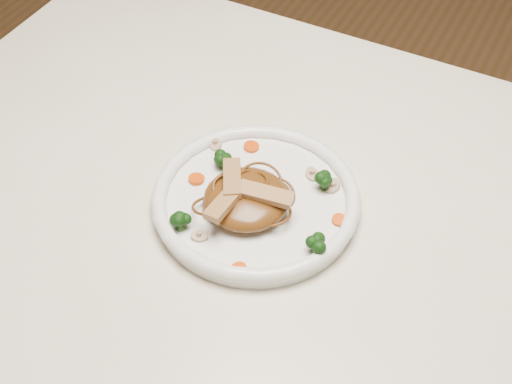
% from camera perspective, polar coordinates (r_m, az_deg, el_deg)
% --- Properties ---
extents(table, '(1.20, 0.80, 0.75)m').
position_cam_1_polar(table, '(1.03, 2.67, -5.01)').
color(table, '#EDE3C9').
rests_on(table, ground).
extents(plate, '(0.30, 0.30, 0.02)m').
position_cam_1_polar(plate, '(0.95, 0.00, -0.91)').
color(plate, white).
rests_on(plate, table).
extents(noodle_mound, '(0.13, 0.13, 0.04)m').
position_cam_1_polar(noodle_mound, '(0.92, -0.76, -0.55)').
color(noodle_mound, '#5A2D11').
rests_on(noodle_mound, plate).
extents(chicken_a, '(0.07, 0.04, 0.01)m').
position_cam_1_polar(chicken_a, '(0.90, 0.77, -0.18)').
color(chicken_a, tan).
rests_on(chicken_a, noodle_mound).
extents(chicken_b, '(0.05, 0.07, 0.01)m').
position_cam_1_polar(chicken_b, '(0.92, -1.90, 1.10)').
color(chicken_b, tan).
rests_on(chicken_b, noodle_mound).
extents(chicken_c, '(0.03, 0.07, 0.01)m').
position_cam_1_polar(chicken_c, '(0.89, -2.44, -0.77)').
color(chicken_c, tan).
rests_on(chicken_c, noodle_mound).
extents(broccoli_0, '(0.04, 0.04, 0.03)m').
position_cam_1_polar(broccoli_0, '(0.95, 5.58, 1.00)').
color(broccoli_0, '#0F350B').
rests_on(broccoli_0, plate).
extents(broccoli_1, '(0.03, 0.03, 0.03)m').
position_cam_1_polar(broccoli_1, '(0.97, -2.62, 2.64)').
color(broccoli_1, '#0F350B').
rests_on(broccoli_1, plate).
extents(broccoli_2, '(0.03, 0.03, 0.03)m').
position_cam_1_polar(broccoli_2, '(0.90, -6.08, -2.22)').
color(broccoli_2, '#0F350B').
rests_on(broccoli_2, plate).
extents(broccoli_3, '(0.04, 0.04, 0.03)m').
position_cam_1_polar(broccoli_3, '(0.88, 4.88, -4.04)').
color(broccoli_3, '#0F350B').
rests_on(broccoli_3, plate).
extents(carrot_0, '(0.02, 0.02, 0.00)m').
position_cam_1_polar(carrot_0, '(0.97, 4.47, 1.41)').
color(carrot_0, '#E14F08').
rests_on(carrot_0, plate).
extents(carrot_1, '(0.02, 0.02, 0.00)m').
position_cam_1_polar(carrot_1, '(0.97, -4.75, 1.04)').
color(carrot_1, '#E14F08').
rests_on(carrot_1, plate).
extents(carrot_2, '(0.03, 0.03, 0.00)m').
position_cam_1_polar(carrot_2, '(0.92, 6.61, -2.22)').
color(carrot_2, '#E14F08').
rests_on(carrot_2, plate).
extents(carrot_3, '(0.03, 0.03, 0.00)m').
position_cam_1_polar(carrot_3, '(1.01, -0.37, 3.61)').
color(carrot_3, '#E14F08').
rests_on(carrot_3, plate).
extents(carrot_4, '(0.02, 0.02, 0.00)m').
position_cam_1_polar(carrot_4, '(0.87, -1.38, -6.14)').
color(carrot_4, '#E14F08').
rests_on(carrot_4, plate).
extents(mushroom_0, '(0.03, 0.03, 0.01)m').
position_cam_1_polar(mushroom_0, '(0.90, -4.51, -3.50)').
color(mushroom_0, '#C2B191').
rests_on(mushroom_0, plate).
extents(mushroom_1, '(0.03, 0.03, 0.01)m').
position_cam_1_polar(mushroom_1, '(0.96, 6.12, 0.45)').
color(mushroom_1, '#C2B191').
rests_on(mushroom_1, plate).
extents(mushroom_2, '(0.03, 0.03, 0.01)m').
position_cam_1_polar(mushroom_2, '(1.01, -3.24, 3.84)').
color(mushroom_2, '#C2B191').
rests_on(mushroom_2, plate).
extents(mushroom_3, '(0.03, 0.03, 0.01)m').
position_cam_1_polar(mushroom_3, '(0.97, 4.45, 1.42)').
color(mushroom_3, '#C2B191').
rests_on(mushroom_3, plate).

